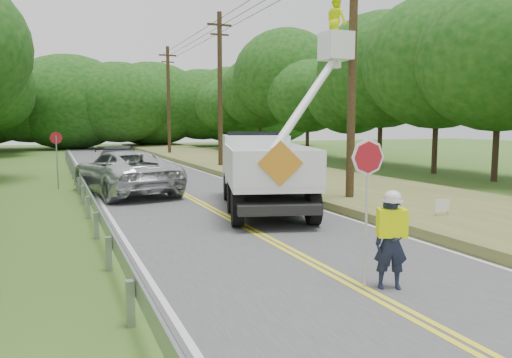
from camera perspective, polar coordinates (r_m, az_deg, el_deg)
name	(u,v)px	position (r m, az deg, el deg)	size (l,w,h in m)	color
ground	(398,309)	(8.50, 16.28, -14.42)	(140.00, 140.00, 0.00)	#446122
road	(184,194)	(20.98, -8.44, -1.76)	(7.20, 96.00, 0.03)	#454547
guardrail	(82,184)	(21.21, -19.66, -0.50)	(0.18, 48.00, 0.77)	gray
utility_poles	(263,79)	(25.35, 0.87, 11.64)	(1.60, 43.30, 10.00)	black
tall_grass_verge	(328,183)	(23.70, 8.44, -0.48)	(7.00, 96.00, 0.30)	#5D652F
treeline_right	(360,77)	(36.81, 12.03, 11.61)	(11.20, 54.23, 12.01)	#332319
treeline_horizon	(98,103)	(62.71, -17.97, 8.47)	(56.54, 14.67, 11.19)	#0D3E0C
flagger	(391,236)	(9.15, 15.45, -6.41)	(1.08, 0.61, 2.72)	#191E33
bucket_truck	(265,160)	(17.98, 1.03, 2.20)	(5.37, 8.03, 7.36)	black
suv_silver	(125,172)	(21.53, -15.06, 0.81)	(3.08, 6.67, 1.85)	silver
suv_darkgrey	(120,159)	(30.55, -15.60, 2.25)	(2.36, 5.81, 1.69)	#313538
stop_sign_permanent	(57,151)	(24.03, -22.27, 3.04)	(0.55, 0.13, 2.63)	gray
yard_sign	(442,207)	(15.39, 20.92, -3.03)	(0.54, 0.04, 0.78)	white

